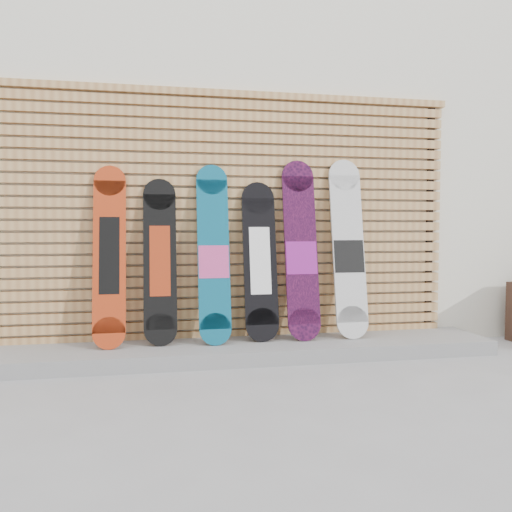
% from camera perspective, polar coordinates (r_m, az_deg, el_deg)
% --- Properties ---
extents(ground, '(80.00, 80.00, 0.00)m').
position_cam_1_polar(ground, '(3.66, 0.28, -14.06)').
color(ground, gray).
rests_on(ground, ground).
extents(building, '(12.00, 5.00, 3.60)m').
position_cam_1_polar(building, '(7.07, -1.12, 8.90)').
color(building, white).
rests_on(building, ground).
extents(concrete_step, '(4.60, 0.70, 0.12)m').
position_cam_1_polar(concrete_step, '(4.27, -3.49, -10.74)').
color(concrete_step, gray).
rests_on(concrete_step, ground).
extents(slat_wall, '(4.26, 0.08, 2.29)m').
position_cam_1_polar(slat_wall, '(4.44, -4.01, 4.73)').
color(slat_wall, tan).
rests_on(slat_wall, ground).
extents(snowboard_0, '(0.26, 0.32, 1.49)m').
position_cam_1_polar(snowboard_0, '(4.24, -16.41, 0.07)').
color(snowboard_0, '#B63513').
rests_on(snowboard_0, concrete_step).
extents(snowboard_1, '(0.27, 0.28, 1.39)m').
position_cam_1_polar(snowboard_1, '(4.25, -10.92, -0.55)').
color(snowboard_1, black).
rests_on(snowboard_1, concrete_step).
extents(snowboard_2, '(0.27, 0.34, 1.52)m').
position_cam_1_polar(snowboard_2, '(4.23, -4.88, 0.21)').
color(snowboard_2, '#0C5876').
rests_on(snowboard_2, concrete_step).
extents(snowboard_3, '(0.29, 0.28, 1.38)m').
position_cam_1_polar(snowboard_3, '(4.33, 0.46, -0.53)').
color(snowboard_3, black).
rests_on(snowboard_3, concrete_step).
extents(snowboard_4, '(0.29, 0.32, 1.58)m').
position_cam_1_polar(snowboard_4, '(4.39, 5.16, 0.66)').
color(snowboard_4, black).
rests_on(snowboard_4, concrete_step).
extents(snowboard_5, '(0.29, 0.32, 1.60)m').
position_cam_1_polar(snowboard_5, '(4.53, 10.50, 0.82)').
color(snowboard_5, silver).
rests_on(snowboard_5, concrete_step).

